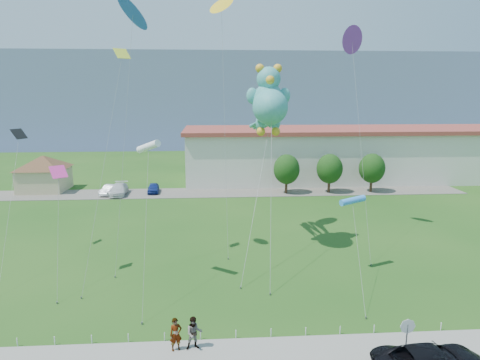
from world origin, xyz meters
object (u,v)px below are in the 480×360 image
at_px(pavilion, 44,170).
at_px(warehouse, 374,153).
at_px(octopus_kite, 269,114).
at_px(stop_sign, 407,330).
at_px(parked_car_silver, 109,190).
at_px(parked_car_white, 119,189).
at_px(pedestrian_right, 194,333).
at_px(parked_car_blue, 153,188).
at_px(teddy_bear_kite, 268,98).
at_px(pedestrian_left, 176,334).

relative_size(pavilion, warehouse, 0.15).
bearing_deg(octopus_kite, stop_sign, -74.53).
height_order(parked_car_silver, parked_car_white, parked_car_white).
xyz_separation_m(pavilion, parked_car_white, (11.07, -3.51, -2.23)).
distance_m(warehouse, parked_car_white, 40.21).
distance_m(pedestrian_right, parked_car_white, 38.61).
height_order(pavilion, parked_car_blue, pavilion).
height_order(parked_car_white, teddy_bear_kite, teddy_bear_kite).
bearing_deg(warehouse, stop_sign, -108.90).
distance_m(pedestrian_right, parked_car_silver, 39.33).
height_order(pavilion, stop_sign, pavilion).
bearing_deg(pedestrian_left, parked_car_white, 87.66).
height_order(parked_car_silver, teddy_bear_kite, teddy_bear_kite).
distance_m(pedestrian_left, pedestrian_right, 0.98).
relative_size(pedestrian_left, parked_car_white, 0.36).
bearing_deg(parked_car_white, pedestrian_left, -76.17).
height_order(pavilion, octopus_kite, octopus_kite).
height_order(pavilion, pedestrian_right, pavilion).
bearing_deg(parked_car_blue, parked_car_silver, -176.75).
distance_m(warehouse, parked_car_blue, 35.62).
distance_m(stop_sign, teddy_bear_kite, 21.60).
distance_m(pavilion, teddy_bear_kite, 39.03).
bearing_deg(pedestrian_right, octopus_kite, 60.67).
bearing_deg(parked_car_blue, pedestrian_right, -82.87).
xyz_separation_m(pedestrian_left, pedestrian_right, (0.97, 0.05, 0.00)).
bearing_deg(pedestrian_left, parked_car_blue, 80.76).
relative_size(parked_car_blue, octopus_kite, 0.26).
distance_m(pavilion, warehouse, 50.37).
height_order(stop_sign, teddy_bear_kite, teddy_bear_kite).
bearing_deg(parked_car_silver, parked_car_blue, 17.71).
relative_size(pedestrian_left, teddy_bear_kite, 0.11).
relative_size(stop_sign, pedestrian_left, 1.37).
xyz_separation_m(pedestrian_left, parked_car_blue, (-6.15, 37.87, -0.32)).
height_order(parked_car_silver, octopus_kite, octopus_kite).
bearing_deg(pedestrian_left, teddy_bear_kite, 48.04).
distance_m(parked_car_white, octopus_kite, 29.66).
relative_size(parked_car_silver, teddy_bear_kite, 0.24).
bearing_deg(octopus_kite, parked_car_blue, 120.51).
distance_m(parked_car_silver, parked_car_blue, 5.94).
height_order(stop_sign, parked_car_white, stop_sign).
xyz_separation_m(pavilion, stop_sign, (33.50, -42.21, -1.15)).
bearing_deg(teddy_bear_kite, pedestrian_right, -110.55).
bearing_deg(warehouse, parked_car_white, -166.27).
relative_size(parked_car_silver, octopus_kite, 0.27).
xyz_separation_m(pedestrian_left, octopus_kite, (6.91, 15.71, 10.89)).
bearing_deg(pedestrian_right, parked_car_blue, 92.11).
relative_size(pedestrian_left, pedestrian_right, 1.00).
height_order(pedestrian_right, parked_car_silver, pedestrian_right).
xyz_separation_m(pedestrian_right, teddy_bear_kite, (5.94, 15.85, 12.19)).
bearing_deg(parked_car_blue, warehouse, 10.35).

